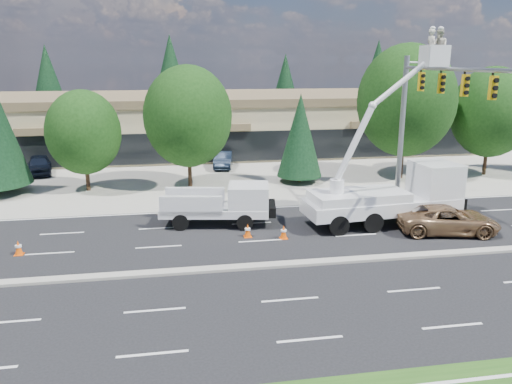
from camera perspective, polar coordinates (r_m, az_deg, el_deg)
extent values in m
plane|color=black|center=(22.09, 1.97, -8.48)|extent=(140.00, 140.00, 0.00)
cube|color=gray|center=(41.02, -3.59, 2.53)|extent=(140.00, 22.00, 0.01)
cube|color=gray|center=(22.07, 1.97, -8.34)|extent=(120.00, 0.55, 0.12)
cube|color=#C5B287|center=(50.42, -4.85, 7.70)|extent=(50.00, 15.00, 5.00)
cube|color=brown|center=(50.16, -4.92, 10.70)|extent=(50.40, 15.40, 0.70)
cube|color=black|center=(43.13, -3.97, 5.16)|extent=(48.00, 0.12, 2.60)
cylinder|color=#332114|center=(36.17, -18.72, 1.89)|extent=(0.28, 0.28, 2.23)
ellipsoid|color=black|center=(35.67, -19.10, 6.46)|extent=(4.97, 4.97, 5.71)
cylinder|color=#332114|center=(35.65, -7.58, 2.80)|extent=(0.28, 0.28, 2.75)
ellipsoid|color=black|center=(35.08, -7.78, 8.55)|extent=(6.12, 6.12, 7.03)
cylinder|color=#332114|center=(36.99, 4.95, 1.77)|extent=(0.26, 0.26, 0.80)
cone|color=black|center=(36.42, 5.06, 6.48)|extent=(3.28, 3.28, 5.99)
cylinder|color=#332114|center=(39.48, 16.34, 3.86)|extent=(0.28, 0.28, 3.24)
ellipsoid|color=black|center=(38.94, 16.79, 9.97)|extent=(7.19, 7.19, 8.27)
cylinder|color=#332114|center=(43.03, 24.76, 3.59)|extent=(0.28, 0.28, 2.70)
ellipsoid|color=black|center=(42.56, 25.27, 8.25)|extent=(6.01, 6.01, 6.91)
cylinder|color=#332114|center=(63.95, -22.15, 6.28)|extent=(0.26, 0.26, 0.80)
cone|color=black|center=(63.48, -22.62, 10.94)|extent=(5.33, 5.33, 9.73)
cylinder|color=#332114|center=(62.42, -9.44, 6.98)|extent=(0.26, 0.26, 0.80)
cone|color=black|center=(61.91, -9.68, 12.37)|extent=(5.93, 5.93, 10.83)
cylinder|color=#332114|center=(64.00, 3.29, 7.35)|extent=(0.26, 0.26, 0.80)
cone|color=black|center=(63.56, 3.35, 11.55)|extent=(4.82, 4.82, 8.81)
cylinder|color=#332114|center=(67.66, 13.33, 7.39)|extent=(0.26, 0.26, 0.80)
cone|color=black|center=(67.20, 13.62, 12.14)|extent=(5.70, 5.70, 10.41)
cylinder|color=gray|center=(32.58, 16.31, 6.78)|extent=(0.32, 0.32, 9.00)
cylinder|color=gray|center=(27.90, 21.39, 12.96)|extent=(0.20, 10.00, 0.20)
cylinder|color=gray|center=(32.89, 18.94, 13.83)|extent=(2.60, 0.12, 0.12)
cube|color=gold|center=(30.54, 18.37, 11.88)|extent=(0.32, 0.22, 1.05)
cube|color=gold|center=(28.61, 20.43, 11.56)|extent=(0.32, 0.22, 1.05)
cube|color=gold|center=(26.72, 22.77, 11.17)|extent=(0.32, 0.22, 1.05)
cube|color=gold|center=(24.88, 25.47, 10.70)|extent=(0.32, 0.22, 1.05)
cube|color=white|center=(27.32, -4.73, -2.04)|extent=(6.11, 3.09, 0.44)
cube|color=white|center=(27.04, -0.86, -0.67)|extent=(2.46, 2.42, 1.46)
cube|color=black|center=(26.99, 0.48, -0.27)|extent=(0.39, 1.83, 0.97)
cube|color=white|center=(28.19, -6.96, -0.54)|extent=(3.31, 0.84, 1.07)
cube|color=white|center=(26.43, -7.44, -1.61)|extent=(3.31, 0.84, 1.07)
cube|color=white|center=(28.10, 14.13, -1.45)|extent=(8.75, 3.30, 0.75)
cube|color=white|center=(29.48, 19.76, 1.12)|extent=(2.35, 2.69, 2.14)
cube|color=black|center=(29.90, 21.06, 1.51)|extent=(0.27, 2.14, 1.28)
cube|color=white|center=(27.32, 11.64, -0.49)|extent=(5.33, 2.90, 0.53)
cylinder|color=white|center=(26.64, 9.23, 0.54)|extent=(0.75, 0.75, 0.86)
cube|color=white|center=(28.33, 19.72, 14.43)|extent=(1.26, 1.06, 1.16)
imported|color=beige|center=(28.20, 19.39, 15.34)|extent=(0.50, 0.71, 1.85)
imported|color=beige|center=(28.46, 20.20, 15.26)|extent=(0.77, 0.95, 1.85)
ellipsoid|color=white|center=(28.24, 19.56, 17.24)|extent=(0.28, 0.28, 0.19)
ellipsoid|color=white|center=(28.50, 20.38, 17.14)|extent=(0.28, 0.28, 0.19)
cube|color=#F85607|center=(25.78, -25.43, -6.45)|extent=(0.40, 0.40, 0.03)
cone|color=#F85607|center=(25.67, -25.51, -5.75)|extent=(0.36, 0.36, 0.70)
cylinder|color=white|center=(25.65, -25.53, -5.60)|extent=(0.29, 0.29, 0.10)
cube|color=#F85607|center=(25.56, -0.95, -5.12)|extent=(0.40, 0.40, 0.03)
cone|color=#F85607|center=(25.45, -0.96, -4.41)|extent=(0.36, 0.36, 0.70)
cylinder|color=white|center=(25.43, -0.96, -4.26)|extent=(0.29, 0.29, 0.10)
cube|color=#F85607|center=(25.38, 3.16, -5.29)|extent=(0.40, 0.40, 0.03)
cone|color=#F85607|center=(25.27, 3.17, -4.57)|extent=(0.36, 0.36, 0.70)
cylinder|color=white|center=(25.25, 3.17, -4.42)|extent=(0.29, 0.29, 0.10)
imported|color=olive|center=(27.79, 21.07, -2.96)|extent=(5.54, 3.37, 1.44)
imported|color=black|center=(42.94, -23.54, 2.87)|extent=(2.61, 4.59, 1.47)
imported|color=black|center=(41.86, -3.75, 3.71)|extent=(2.08, 4.26, 1.34)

